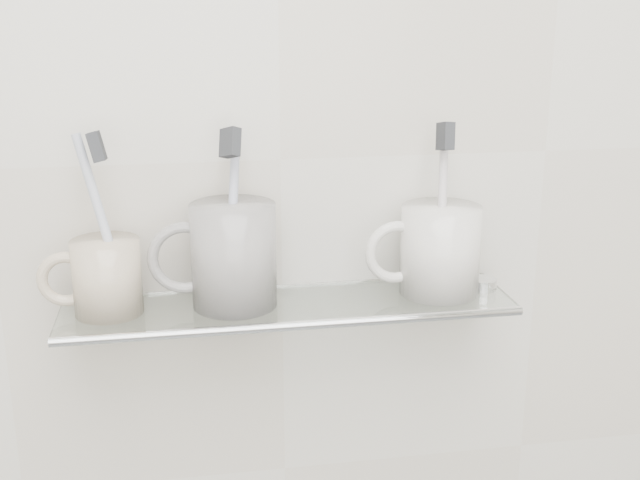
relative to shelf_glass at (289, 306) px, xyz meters
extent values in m
plane|color=beige|center=(0.00, 0.06, 0.15)|extent=(2.50, 0.00, 2.50)
cube|color=silver|center=(0.00, 0.00, 0.00)|extent=(0.50, 0.12, 0.01)
cylinder|color=silver|center=(0.00, -0.06, 0.00)|extent=(0.50, 0.01, 0.01)
cylinder|color=silver|center=(-0.21, 0.05, -0.01)|extent=(0.02, 0.03, 0.02)
cylinder|color=silver|center=(0.21, 0.05, -0.01)|extent=(0.02, 0.03, 0.02)
cylinder|color=beige|center=(-0.19, 0.00, 0.04)|extent=(0.09, 0.09, 0.08)
torus|color=beige|center=(-0.24, 0.00, 0.04)|extent=(0.06, 0.01, 0.06)
cylinder|color=silver|center=(-0.19, 0.00, 0.10)|extent=(0.05, 0.03, 0.19)
cube|color=#2D2F33|center=(-0.19, 0.00, 0.19)|extent=(0.02, 0.02, 0.03)
cylinder|color=silver|center=(-0.06, 0.00, 0.06)|extent=(0.11, 0.11, 0.11)
torus|color=silver|center=(-0.11, 0.00, 0.06)|extent=(0.08, 0.01, 0.08)
cylinder|color=#99A0C4|center=(-0.06, 0.00, 0.10)|extent=(0.03, 0.08, 0.18)
cube|color=#2D2F33|center=(-0.06, 0.00, 0.19)|extent=(0.03, 0.03, 0.04)
cylinder|color=white|center=(0.17, 0.00, 0.06)|extent=(0.10, 0.10, 0.10)
torus|color=white|center=(0.12, 0.00, 0.06)|extent=(0.07, 0.01, 0.07)
cylinder|color=beige|center=(0.17, 0.00, 0.10)|extent=(0.02, 0.05, 0.19)
cube|color=#2D2F33|center=(0.17, 0.00, 0.19)|extent=(0.02, 0.03, 0.03)
cylinder|color=silver|center=(0.23, 0.00, 0.01)|extent=(0.03, 0.03, 0.01)
camera|label=1|loc=(-0.11, -0.83, 0.33)|focal=45.00mm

